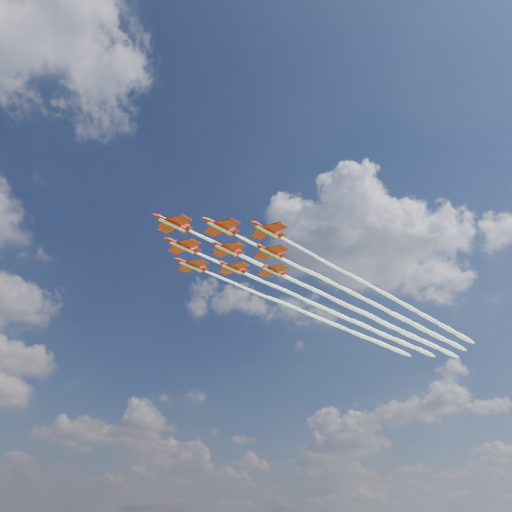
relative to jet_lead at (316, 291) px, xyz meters
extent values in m
cylinder|color=red|center=(-57.92, -9.40, 0.00)|extent=(8.75, 2.57, 1.19)
cone|color=red|center=(-63.27, -10.27, 0.00)|extent=(2.33, 1.52, 1.19)
cone|color=red|center=(-52.90, -8.59, 0.00)|extent=(1.78, 1.33, 1.08)
ellipsoid|color=black|center=(-60.06, -9.75, 0.49)|extent=(2.38, 1.33, 0.78)
cube|color=red|center=(-57.39, -9.32, -0.06)|extent=(5.02, 10.40, 0.15)
cube|color=red|center=(-53.65, -8.71, 0.00)|extent=(2.12, 4.09, 0.13)
cube|color=red|center=(-53.43, -8.67, 0.97)|extent=(1.74, 0.43, 1.95)
cube|color=silver|center=(-57.92, -9.40, -0.54)|extent=(8.18, 2.26, 0.13)
cylinder|color=red|center=(-47.51, -15.26, 0.00)|extent=(8.75, 2.57, 1.19)
cone|color=red|center=(-52.86, -16.13, 0.00)|extent=(2.33, 1.52, 1.19)
cone|color=red|center=(-42.49, -14.44, 0.00)|extent=(1.78, 1.33, 1.08)
ellipsoid|color=black|center=(-49.65, -15.61, 0.49)|extent=(2.38, 1.33, 0.78)
cube|color=red|center=(-46.98, -15.17, -0.06)|extent=(5.02, 10.40, 0.15)
cube|color=red|center=(-43.23, -14.57, 0.00)|extent=(2.12, 4.09, 0.13)
cube|color=red|center=(-43.02, -14.53, 0.97)|extent=(1.74, 0.43, 1.95)
cube|color=silver|center=(-47.51, -15.26, -0.54)|extent=(8.18, 2.26, 0.13)
cylinder|color=red|center=(-49.90, -0.55, 0.00)|extent=(8.75, 2.57, 1.19)
cone|color=red|center=(-55.25, -1.42, 0.00)|extent=(2.33, 1.52, 1.19)
cone|color=red|center=(-44.87, 0.26, 0.00)|extent=(1.78, 1.33, 1.08)
ellipsoid|color=black|center=(-52.04, -0.90, 0.49)|extent=(2.38, 1.33, 0.78)
cube|color=red|center=(-49.37, -0.47, -0.06)|extent=(5.02, 10.40, 0.15)
cube|color=red|center=(-45.62, 0.14, 0.00)|extent=(2.12, 4.09, 0.13)
cube|color=red|center=(-45.41, 0.18, 0.97)|extent=(1.74, 0.43, 1.95)
cube|color=silver|center=(-49.90, -0.55, -0.54)|extent=(8.18, 2.26, 0.13)
cylinder|color=red|center=(-37.10, -21.12, 0.00)|extent=(8.75, 2.57, 1.19)
cone|color=red|center=(-42.45, -21.99, 0.00)|extent=(2.33, 1.52, 1.19)
cone|color=red|center=(-32.08, -20.30, 0.00)|extent=(1.78, 1.33, 1.08)
ellipsoid|color=black|center=(-39.24, -21.47, 0.49)|extent=(2.38, 1.33, 0.78)
cube|color=red|center=(-36.57, -21.03, -0.06)|extent=(5.02, 10.40, 0.15)
cube|color=red|center=(-32.82, -20.42, 0.00)|extent=(2.12, 4.09, 0.13)
cube|color=red|center=(-32.61, -20.39, 0.97)|extent=(1.74, 0.43, 1.95)
cube|color=silver|center=(-37.10, -21.12, -0.54)|extent=(8.18, 2.26, 0.13)
cylinder|color=red|center=(-39.49, -6.41, 0.00)|extent=(8.75, 2.57, 1.19)
cone|color=red|center=(-44.84, -7.28, 0.00)|extent=(2.33, 1.52, 1.19)
cone|color=red|center=(-34.46, -5.59, 0.00)|extent=(1.78, 1.33, 1.08)
ellipsoid|color=black|center=(-41.63, -6.76, 0.49)|extent=(2.38, 1.33, 0.78)
cube|color=red|center=(-38.96, -6.32, -0.06)|extent=(5.02, 10.40, 0.15)
cube|color=red|center=(-35.21, -5.72, 0.00)|extent=(2.12, 4.09, 0.13)
cube|color=red|center=(-35.00, -5.68, 0.97)|extent=(1.74, 0.43, 1.95)
cube|color=silver|center=(-39.49, -6.41, -0.54)|extent=(8.18, 2.26, 0.13)
cylinder|color=red|center=(-41.88, 8.30, 0.00)|extent=(8.75, 2.57, 1.19)
cone|color=red|center=(-47.23, 7.43, 0.00)|extent=(2.33, 1.52, 1.19)
cone|color=red|center=(-36.85, 9.11, 0.00)|extent=(1.78, 1.33, 1.08)
ellipsoid|color=black|center=(-44.02, 7.95, 0.49)|extent=(2.38, 1.33, 0.78)
cube|color=red|center=(-41.34, 8.38, -0.06)|extent=(5.02, 10.40, 0.15)
cube|color=red|center=(-37.60, 8.99, 0.00)|extent=(2.12, 4.09, 0.13)
cube|color=red|center=(-37.38, 9.03, 0.97)|extent=(1.74, 0.43, 1.95)
cube|color=silver|center=(-41.88, 8.30, -0.54)|extent=(8.18, 2.26, 0.13)
cylinder|color=red|center=(-29.08, -12.27, 0.00)|extent=(8.75, 2.57, 1.19)
cone|color=red|center=(-34.43, -13.14, 0.00)|extent=(2.33, 1.52, 1.19)
cone|color=red|center=(-24.05, -11.45, 0.00)|extent=(1.78, 1.33, 1.08)
ellipsoid|color=black|center=(-31.22, -12.62, 0.49)|extent=(2.38, 1.33, 0.78)
cube|color=red|center=(-28.54, -12.18, -0.06)|extent=(5.02, 10.40, 0.15)
cube|color=red|center=(-24.80, -11.57, 0.00)|extent=(2.12, 4.09, 0.13)
cube|color=red|center=(-24.59, -11.54, 0.97)|extent=(1.74, 0.43, 1.95)
cube|color=silver|center=(-29.08, -12.27, -0.54)|extent=(8.18, 2.26, 0.13)
cylinder|color=red|center=(-31.47, 2.44, 0.00)|extent=(8.75, 2.57, 1.19)
cone|color=red|center=(-36.81, 1.57, 0.00)|extent=(2.33, 1.52, 1.19)
cone|color=red|center=(-26.44, 3.26, 0.00)|extent=(1.78, 1.33, 1.08)
ellipsoid|color=black|center=(-33.61, 2.09, 0.49)|extent=(2.38, 1.33, 0.78)
cube|color=red|center=(-30.93, 2.53, -0.06)|extent=(5.02, 10.40, 0.15)
cube|color=red|center=(-27.19, 3.13, 0.00)|extent=(2.12, 4.09, 0.13)
cube|color=red|center=(-26.97, 3.17, 0.97)|extent=(1.74, 0.43, 1.95)
cube|color=silver|center=(-31.47, 2.44, -0.54)|extent=(8.18, 2.26, 0.13)
cylinder|color=red|center=(-21.06, -3.42, 0.00)|extent=(8.75, 2.57, 1.19)
cone|color=red|center=(-26.40, -4.29, 0.00)|extent=(2.33, 1.52, 1.19)
cone|color=red|center=(-16.03, -2.60, 0.00)|extent=(1.78, 1.33, 1.08)
ellipsoid|color=black|center=(-23.19, -3.77, 0.49)|extent=(2.38, 1.33, 0.78)
cube|color=red|center=(-20.52, -3.33, -0.06)|extent=(5.02, 10.40, 0.15)
cube|color=red|center=(-16.78, -2.72, 0.00)|extent=(2.12, 4.09, 0.13)
cube|color=red|center=(-16.56, -2.69, 0.97)|extent=(1.74, 0.43, 1.95)
cube|color=silver|center=(-21.06, -3.42, -0.54)|extent=(8.18, 2.26, 0.13)
camera|label=1|loc=(-106.39, -106.58, -63.31)|focal=35.00mm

